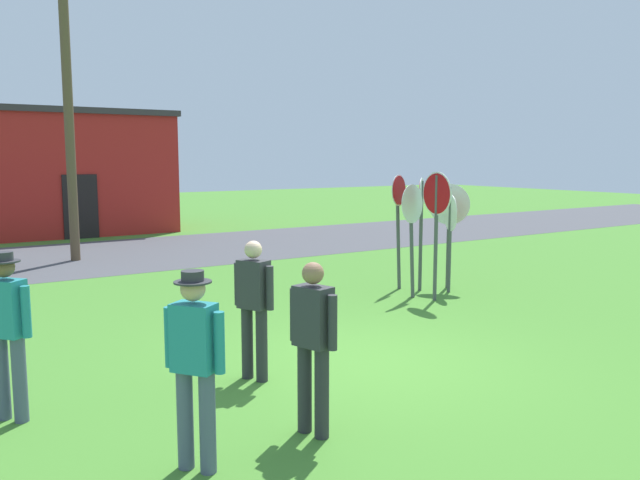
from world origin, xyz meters
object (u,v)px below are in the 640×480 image
at_px(utility_pole, 67,88).
at_px(stop_sign_center_cluster, 421,215).
at_px(stop_sign_nearest, 449,217).
at_px(person_on_left, 195,359).
at_px(person_in_blue, 254,302).
at_px(stop_sign_low_front, 450,226).
at_px(person_holding_notes, 7,326).
at_px(person_near_signs, 313,339).
at_px(stop_sign_far_back, 412,221).
at_px(stop_sign_rear_right, 436,212).
at_px(stop_sign_rear_left, 399,213).

height_order(utility_pole, stop_sign_center_cluster, utility_pole).
xyz_separation_m(stop_sign_nearest, person_on_left, (-7.32, -4.52, -0.48)).
distance_m(person_on_left, person_in_blue, 2.29).
relative_size(utility_pole, stop_sign_center_cluster, 3.71).
height_order(stop_sign_low_front, person_holding_notes, stop_sign_low_front).
bearing_deg(person_near_signs, person_on_left, -176.95).
relative_size(stop_sign_low_front, stop_sign_nearest, 0.91).
bearing_deg(person_on_left, person_in_blue, 50.28).
bearing_deg(person_on_left, person_holding_notes, 120.04).
bearing_deg(stop_sign_far_back, person_on_left, -145.09).
height_order(stop_sign_center_cluster, stop_sign_rear_right, stop_sign_rear_right).
height_order(utility_pole, stop_sign_low_front, utility_pole).
bearing_deg(utility_pole, stop_sign_nearest, -54.47).
relative_size(stop_sign_low_front, person_near_signs, 1.15).
xyz_separation_m(stop_sign_center_cluster, person_near_signs, (-5.43, -4.55, -0.58)).
height_order(person_in_blue, person_holding_notes, person_holding_notes).
height_order(stop_sign_center_cluster, stop_sign_rear_left, stop_sign_rear_left).
height_order(stop_sign_far_back, stop_sign_rear_left, stop_sign_rear_left).
bearing_deg(person_in_blue, stop_sign_rear_left, 33.34).
bearing_deg(stop_sign_rear_left, stop_sign_far_back, -112.21).
distance_m(person_near_signs, person_holding_notes, 3.09).
xyz_separation_m(person_near_signs, person_on_left, (-1.22, -0.07, 0.03)).
height_order(stop_sign_rear_right, person_near_signs, stop_sign_rear_right).
height_order(stop_sign_rear_right, person_in_blue, stop_sign_rear_right).
bearing_deg(utility_pole, stop_sign_rear_left, -57.50).
bearing_deg(person_on_left, utility_pole, 82.05).
distance_m(stop_sign_low_front, stop_sign_nearest, 0.48).
bearing_deg(stop_sign_rear_left, stop_sign_nearest, -28.12).
distance_m(stop_sign_rear_right, person_near_signs, 6.32).
distance_m(stop_sign_nearest, person_on_left, 8.62).
distance_m(stop_sign_center_cluster, stop_sign_nearest, 0.68).
distance_m(stop_sign_center_cluster, person_on_left, 8.11).
height_order(stop_sign_rear_left, person_near_signs, stop_sign_rear_left).
bearing_deg(person_in_blue, stop_sign_low_front, 23.49).
height_order(utility_pole, stop_sign_nearest, utility_pole).
bearing_deg(stop_sign_rear_right, stop_sign_nearest, 35.27).
relative_size(utility_pole, stop_sign_rear_left, 3.63).
bearing_deg(stop_sign_rear_left, utility_pole, 122.50).
bearing_deg(stop_sign_nearest, utility_pole, 125.53).
distance_m(stop_sign_center_cluster, stop_sign_rear_left, 0.47).
bearing_deg(person_in_blue, person_holding_notes, 174.35).
distance_m(utility_pole, stop_sign_rear_right, 10.08).
distance_m(stop_sign_far_back, stop_sign_rear_right, 0.53).
relative_size(utility_pole, person_on_left, 4.83).
distance_m(utility_pole, stop_sign_center_cluster, 9.61).
bearing_deg(stop_sign_rear_left, person_in_blue, -146.66).
bearing_deg(stop_sign_far_back, stop_sign_center_cluster, 33.19).
bearing_deg(stop_sign_rear_left, stop_sign_center_cluster, -58.15).
height_order(stop_sign_rear_left, stop_sign_nearest, stop_sign_rear_left).
height_order(stop_sign_rear_right, person_on_left, stop_sign_rear_right).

